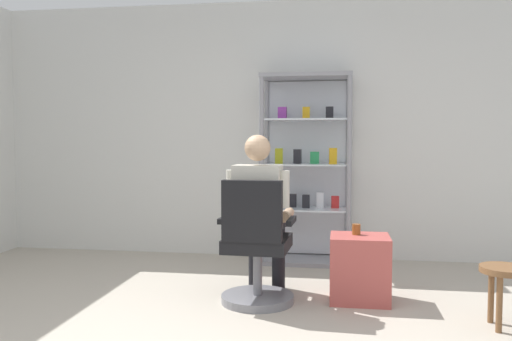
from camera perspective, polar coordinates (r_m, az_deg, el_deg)
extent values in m
cube|color=silver|center=(5.73, 1.55, 4.33)|extent=(6.00, 0.10, 2.70)
cylinder|color=gray|center=(5.25, 0.58, 0.04)|extent=(0.05, 0.05, 1.90)
cylinder|color=gray|center=(5.19, 9.90, -0.05)|extent=(0.05, 0.05, 1.90)
cylinder|color=gray|center=(5.64, 1.16, 0.28)|extent=(0.05, 0.05, 1.90)
cylinder|color=gray|center=(5.59, 9.82, 0.20)|extent=(0.05, 0.05, 1.90)
cube|color=gray|center=(5.43, 5.40, 9.97)|extent=(0.90, 0.45, 0.04)
cube|color=gray|center=(5.53, 5.29, -9.54)|extent=(0.90, 0.45, 0.04)
cube|color=silver|center=(5.62, 5.48, 0.25)|extent=(0.84, 0.02, 1.80)
cube|color=silver|center=(5.44, 5.32, -4.09)|extent=(0.82, 0.39, 0.02)
cube|color=black|center=(5.46, 2.27, -3.22)|extent=(0.08, 0.05, 0.14)
cube|color=black|center=(5.49, 3.95, -3.22)|extent=(0.08, 0.05, 0.14)
cube|color=black|center=(5.44, 5.35, -3.29)|extent=(0.08, 0.05, 0.13)
cube|color=silver|center=(5.46, 6.85, -3.16)|extent=(0.07, 0.04, 0.15)
cube|color=red|center=(5.47, 8.44, -3.34)|extent=(0.08, 0.05, 0.12)
cube|color=silver|center=(5.40, 5.35, 0.65)|extent=(0.82, 0.39, 0.02)
cube|color=#999919|center=(5.40, 2.45, 1.57)|extent=(0.08, 0.05, 0.15)
cube|color=black|center=(5.40, 4.44, 1.51)|extent=(0.08, 0.06, 0.14)
cube|color=#268C4C|center=(5.38, 6.27, 1.36)|extent=(0.09, 0.04, 0.12)
cube|color=gold|center=(5.36, 8.21, 1.55)|extent=(0.08, 0.06, 0.16)
cube|color=silver|center=(5.40, 5.38, 5.43)|extent=(0.82, 0.39, 0.02)
cube|color=purple|center=(5.45, 2.83, 6.14)|extent=(0.09, 0.05, 0.12)
cube|color=gold|center=(5.43, 5.37, 6.14)|extent=(0.08, 0.04, 0.12)
cube|color=black|center=(5.44, 7.85, 6.13)|extent=(0.08, 0.04, 0.12)
cylinder|color=slate|center=(4.23, 0.17, -13.49)|extent=(0.56, 0.56, 0.06)
cylinder|color=slate|center=(4.17, 0.17, -10.80)|extent=(0.07, 0.07, 0.41)
cube|color=black|center=(4.13, 0.17, -7.77)|extent=(0.50, 0.50, 0.10)
cube|color=black|center=(3.88, -0.43, -4.37)|extent=(0.44, 0.10, 0.45)
cube|color=black|center=(4.05, 3.79, -5.39)|extent=(0.05, 0.30, 0.04)
cube|color=black|center=(4.15, -3.37, -5.18)|extent=(0.05, 0.30, 0.04)
cylinder|color=black|center=(4.28, 2.01, -5.99)|extent=(0.16, 0.41, 0.14)
cylinder|color=black|center=(4.53, 2.42, -9.07)|extent=(0.11, 0.11, 0.56)
cylinder|color=black|center=(4.32, -0.62, -5.91)|extent=(0.16, 0.41, 0.14)
cylinder|color=black|center=(4.57, -0.09, -8.98)|extent=(0.11, 0.11, 0.56)
cube|color=beige|center=(4.07, 0.17, -2.93)|extent=(0.37, 0.24, 0.50)
sphere|color=tan|center=(4.05, 0.17, 2.42)|extent=(0.20, 0.20, 0.20)
cylinder|color=beige|center=(4.03, 2.96, -2.00)|extent=(0.09, 0.09, 0.28)
cylinder|color=tan|center=(4.23, 3.31, -4.74)|extent=(0.09, 0.30, 0.08)
cylinder|color=beige|center=(4.11, -2.57, -1.90)|extent=(0.09, 0.09, 0.28)
cylinder|color=tan|center=(4.31, -1.99, -4.59)|extent=(0.09, 0.30, 0.08)
cube|color=#B24C47|center=(4.29, 10.99, -10.20)|extent=(0.45, 0.39, 0.51)
cylinder|color=brown|center=(4.26, 10.65, -6.18)|extent=(0.07, 0.07, 0.08)
cylinder|color=brown|center=(3.96, 25.00, -9.56)|extent=(0.32, 0.32, 0.04)
cylinder|color=brown|center=(4.08, 23.78, -12.12)|extent=(0.04, 0.04, 0.37)
cylinder|color=brown|center=(3.91, 24.52, -12.85)|extent=(0.04, 0.04, 0.37)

